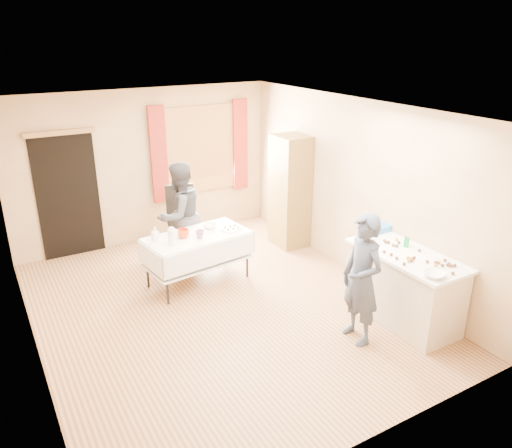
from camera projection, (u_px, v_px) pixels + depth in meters
floor at (220, 308)px, 6.68m from camera, size 4.50×5.50×0.02m
ceiling at (214, 110)px, 5.73m from camera, size 4.50×5.50×0.02m
wall_back at (145, 167)px, 8.43m from camera, size 4.50×0.02×2.60m
wall_front at (369, 321)px, 3.98m from camera, size 4.50×0.02×2.60m
wall_left at (20, 255)px, 5.15m from camera, size 0.02×5.50×2.60m
wall_right at (357, 189)px, 7.26m from camera, size 0.02×5.50×2.60m
window_frame at (200, 149)px, 8.79m from camera, size 1.32×0.06×1.52m
window_pane at (200, 149)px, 8.78m from camera, size 1.20×0.02×1.40m
curtain_left at (159, 155)px, 8.38m from camera, size 0.28×0.06×1.65m
curtain_right at (240, 145)px, 9.11m from camera, size 0.28×0.06×1.65m
doorway at (68, 196)px, 7.90m from camera, size 0.95×0.04×2.00m
door_lintel at (59, 133)px, 7.51m from camera, size 1.05×0.06×0.08m
cabinet at (290, 192)px, 8.33m from camera, size 0.50×0.60×1.88m
counter at (403, 287)px, 6.27m from camera, size 0.71×1.51×0.91m
party_table at (198, 254)px, 7.19m from camera, size 1.56×0.94×0.75m
chair at (183, 233)px, 8.24m from camera, size 0.55×0.55×1.12m
girl at (362, 280)px, 5.72m from camera, size 0.61×0.42×1.58m
woman at (180, 215)px, 7.59m from camera, size 1.19×1.12×1.65m
soda_can at (407, 242)px, 6.27m from camera, size 0.08×0.08×0.12m
mixing_bowl at (434, 275)px, 5.52m from camera, size 0.35×0.35×0.06m
foam_block at (372, 235)px, 6.55m from camera, size 0.16×0.12×0.08m
blue_basket at (381, 228)px, 6.78m from camera, size 0.31×0.21×0.08m
pitcher at (172, 237)px, 6.72m from camera, size 0.11×0.11×0.22m
cup_red at (183, 234)px, 6.96m from camera, size 0.20×0.20×0.13m
cup_rainbow at (200, 234)px, 6.94m from camera, size 0.15×0.15×0.12m
small_bowl at (210, 226)px, 7.32m from camera, size 0.22×0.22×0.06m
pastry_tray at (232, 229)px, 7.26m from camera, size 0.33×0.28×0.02m
bottle at (155, 234)px, 6.87m from camera, size 0.11×0.11×0.19m
cake_balls at (412, 255)px, 6.01m from camera, size 0.53×1.12×0.04m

